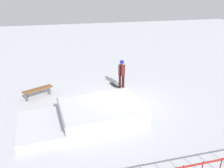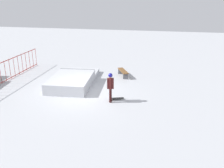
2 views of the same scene
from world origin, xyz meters
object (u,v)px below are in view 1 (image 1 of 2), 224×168
Objects in this scene: skate_ramp at (91,114)px; skater at (122,72)px; park_bench at (38,91)px; skateboard at (114,85)px.

skater reaches higher than skate_ramp.
skate_ramp is 3.47× the size of park_bench.
skate_ramp is 3.98m from skater.
park_bench is (4.76, 0.04, -0.65)m from skater.
skateboard is at bearing -124.46° from skate_ramp.
park_bench is (2.42, -3.10, 0.04)m from skate_ramp.
park_bench is at bearing -56.77° from skate_ramp.
skater is (-2.35, -3.14, 0.69)m from skate_ramp.
skateboard is at bearing -175.24° from park_bench.
skater is 4.81m from park_bench.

